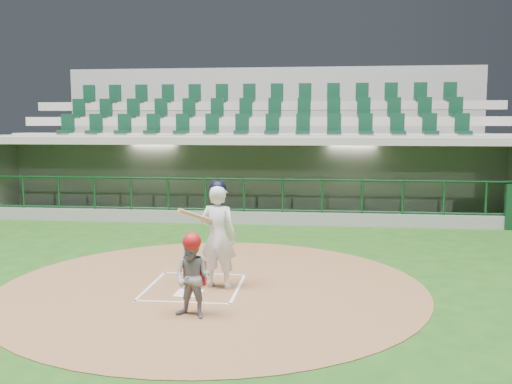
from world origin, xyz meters
TOP-DOWN VIEW (x-y plane):
  - ground at (0.00, 0.00)m, footprint 120.00×120.00m
  - dirt_circle at (0.30, -0.20)m, footprint 7.20×7.20m
  - home_plate at (0.00, -0.70)m, footprint 0.43×0.43m
  - batter_box_chalk at (0.00, -0.30)m, footprint 1.55×1.80m
  - dugout_structure at (0.01, 7.82)m, footprint 16.40×3.70m
  - seating_deck at (0.00, 10.91)m, footprint 17.00×6.72m
  - batter at (0.41, -0.26)m, footprint 0.89×0.92m
  - catcher at (0.32, -1.77)m, footprint 0.66×0.58m

SIDE VIEW (x-z plane):
  - ground at x=0.00m, z-range 0.00..0.00m
  - dirt_circle at x=0.30m, z-range 0.00..0.01m
  - batter_box_chalk at x=0.00m, z-range 0.01..0.02m
  - home_plate at x=0.00m, z-range 0.01..0.03m
  - catcher at x=0.32m, z-range 0.00..1.23m
  - batter at x=0.41m, z-range 0.01..1.83m
  - dugout_structure at x=0.01m, z-range -0.54..2.46m
  - seating_deck at x=0.00m, z-range -1.15..4.00m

